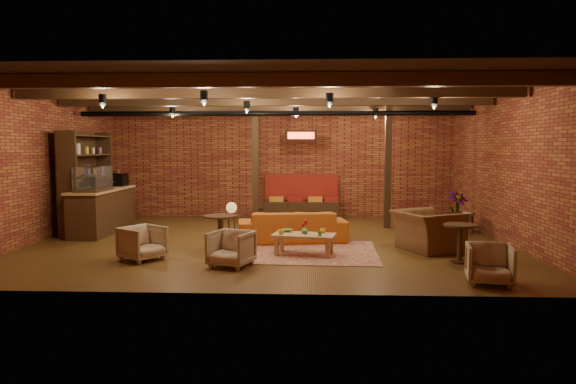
{
  "coord_description": "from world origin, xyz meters",
  "views": [
    {
      "loc": [
        0.85,
        -10.95,
        2.03
      ],
      "look_at": [
        0.37,
        0.2,
        1.06
      ],
      "focal_mm": 32.0,
      "sensor_mm": 36.0,
      "label": 1
    }
  ],
  "objects_px": {
    "side_table_book": "(464,215)",
    "coffee_table": "(304,236)",
    "armchair_b": "(231,247)",
    "armchair_right": "(428,224)",
    "sofa": "(292,226)",
    "plant_tall": "(457,172)",
    "round_table_right": "(460,237)",
    "armchair_a": "(142,241)",
    "round_table_left": "(220,227)",
    "side_table_lamp": "(231,210)",
    "armchair_far": "(490,262)"
  },
  "relations": [
    {
      "from": "plant_tall",
      "to": "side_table_book",
      "type": "bearing_deg",
      "value": -90.0
    },
    {
      "from": "armchair_right",
      "to": "round_table_right",
      "type": "bearing_deg",
      "value": 173.84
    },
    {
      "from": "coffee_table",
      "to": "plant_tall",
      "type": "relative_size",
      "value": 0.44
    },
    {
      "from": "round_table_right",
      "to": "armchair_far",
      "type": "height_order",
      "value": "round_table_right"
    },
    {
      "from": "round_table_left",
      "to": "side_table_book",
      "type": "relative_size",
      "value": 1.16
    },
    {
      "from": "side_table_lamp",
      "to": "armchair_right",
      "type": "distance_m",
      "value": 4.36
    },
    {
      "from": "coffee_table",
      "to": "armchair_far",
      "type": "height_order",
      "value": "armchair_far"
    },
    {
      "from": "side_table_book",
      "to": "round_table_right",
      "type": "relative_size",
      "value": 0.88
    },
    {
      "from": "round_table_left",
      "to": "side_table_book",
      "type": "xyz_separation_m",
      "value": [
        5.32,
        1.97,
        -0.0
      ]
    },
    {
      "from": "coffee_table",
      "to": "armchair_b",
      "type": "bearing_deg",
      "value": -140.81
    },
    {
      "from": "side_table_lamp",
      "to": "armchair_a",
      "type": "height_order",
      "value": "side_table_lamp"
    },
    {
      "from": "coffee_table",
      "to": "armchair_a",
      "type": "bearing_deg",
      "value": -168.72
    },
    {
      "from": "side_table_lamp",
      "to": "armchair_b",
      "type": "relative_size",
      "value": 1.15
    },
    {
      "from": "sofa",
      "to": "armchair_b",
      "type": "xyz_separation_m",
      "value": [
        -0.96,
        -2.34,
        0.0
      ]
    },
    {
      "from": "side_table_book",
      "to": "coffee_table",
      "type": "bearing_deg",
      "value": -147.42
    },
    {
      "from": "sofa",
      "to": "round_table_left",
      "type": "relative_size",
      "value": 3.31
    },
    {
      "from": "armchair_right",
      "to": "coffee_table",
      "type": "bearing_deg",
      "value": 78.79
    },
    {
      "from": "side_table_lamp",
      "to": "armchair_far",
      "type": "height_order",
      "value": "side_table_lamp"
    },
    {
      "from": "armchair_b",
      "to": "side_table_book",
      "type": "bearing_deg",
      "value": 53.74
    },
    {
      "from": "sofa",
      "to": "armchair_b",
      "type": "bearing_deg",
      "value": 59.14
    },
    {
      "from": "side_table_book",
      "to": "round_table_left",
      "type": "bearing_deg",
      "value": -159.68
    },
    {
      "from": "armchair_b",
      "to": "round_table_right",
      "type": "xyz_separation_m",
      "value": [
        3.99,
        0.46,
        0.12
      ]
    },
    {
      "from": "sofa",
      "to": "armchair_a",
      "type": "height_order",
      "value": "armchair_a"
    },
    {
      "from": "armchair_far",
      "to": "side_table_lamp",
      "type": "bearing_deg",
      "value": 150.4
    },
    {
      "from": "side_table_lamp",
      "to": "armchair_b",
      "type": "xyz_separation_m",
      "value": [
        0.45,
        -2.99,
        -0.26
      ]
    },
    {
      "from": "round_table_left",
      "to": "round_table_right",
      "type": "relative_size",
      "value": 1.02
    },
    {
      "from": "armchair_right",
      "to": "round_table_left",
      "type": "bearing_deg",
      "value": 68.74
    },
    {
      "from": "plant_tall",
      "to": "armchair_far",
      "type": "bearing_deg",
      "value": -100.19
    },
    {
      "from": "coffee_table",
      "to": "round_table_left",
      "type": "height_order",
      "value": "round_table_left"
    },
    {
      "from": "armchair_a",
      "to": "sofa",
      "type": "bearing_deg",
      "value": -18.94
    },
    {
      "from": "armchair_b",
      "to": "side_table_book",
      "type": "relative_size",
      "value": 1.13
    },
    {
      "from": "round_table_left",
      "to": "armchair_right",
      "type": "relative_size",
      "value": 0.58
    },
    {
      "from": "sofa",
      "to": "round_table_right",
      "type": "height_order",
      "value": "round_table_right"
    },
    {
      "from": "armchair_far",
      "to": "plant_tall",
      "type": "xyz_separation_m",
      "value": [
        0.88,
        4.89,
        1.11
      ]
    },
    {
      "from": "round_table_right",
      "to": "plant_tall",
      "type": "relative_size",
      "value": 0.24
    },
    {
      "from": "armchair_b",
      "to": "plant_tall",
      "type": "relative_size",
      "value": 0.23
    },
    {
      "from": "sofa",
      "to": "side_table_book",
      "type": "height_order",
      "value": "sofa"
    },
    {
      "from": "armchair_b",
      "to": "armchair_far",
      "type": "height_order",
      "value": "armchair_b"
    },
    {
      "from": "sofa",
      "to": "plant_tall",
      "type": "xyz_separation_m",
      "value": [
        3.93,
        1.59,
        1.1
      ]
    },
    {
      "from": "armchair_a",
      "to": "armchair_far",
      "type": "relative_size",
      "value": 1.03
    },
    {
      "from": "armchair_b",
      "to": "sofa",
      "type": "bearing_deg",
      "value": 86.99
    },
    {
      "from": "round_table_left",
      "to": "armchair_b",
      "type": "relative_size",
      "value": 1.03
    },
    {
      "from": "coffee_table",
      "to": "side_table_lamp",
      "type": "height_order",
      "value": "side_table_lamp"
    },
    {
      "from": "sofa",
      "to": "coffee_table",
      "type": "xyz_separation_m",
      "value": [
        0.26,
        -1.34,
        0.02
      ]
    },
    {
      "from": "armchair_a",
      "to": "side_table_book",
      "type": "relative_size",
      "value": 1.14
    },
    {
      "from": "armchair_b",
      "to": "armchair_right",
      "type": "bearing_deg",
      "value": 41.97
    },
    {
      "from": "side_table_book",
      "to": "plant_tall",
      "type": "height_order",
      "value": "plant_tall"
    },
    {
      "from": "sofa",
      "to": "armchair_a",
      "type": "distance_m",
      "value": 3.26
    },
    {
      "from": "armchair_right",
      "to": "armchair_far",
      "type": "xyz_separation_m",
      "value": [
        0.36,
        -2.48,
        -0.19
      ]
    },
    {
      "from": "armchair_far",
      "to": "sofa",
      "type": "bearing_deg",
      "value": 144.67
    }
  ]
}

